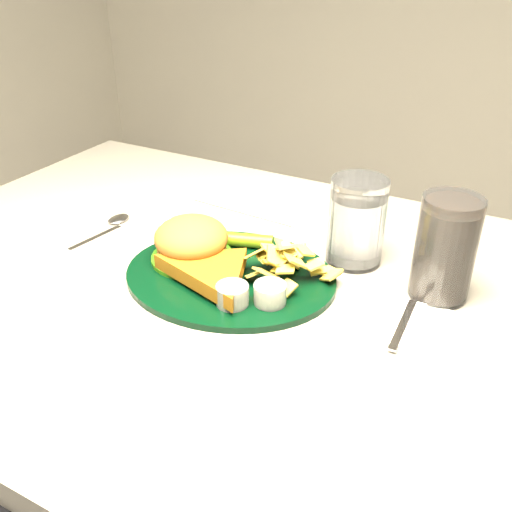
{
  "coord_description": "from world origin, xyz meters",
  "views": [
    {
      "loc": [
        0.34,
        -0.59,
        1.19
      ],
      "look_at": [
        0.02,
        0.0,
        0.8
      ],
      "focal_mm": 40.0,
      "sensor_mm": 36.0,
      "label": 1
    }
  ],
  "objects_px": {
    "fork_napkin": "(405,321)",
    "table": "(248,464)",
    "water_glass": "(357,222)",
    "cola_glass": "(445,249)",
    "dinner_plate": "(230,258)"
  },
  "relations": [
    {
      "from": "dinner_plate",
      "to": "cola_glass",
      "type": "height_order",
      "value": "cola_glass"
    },
    {
      "from": "dinner_plate",
      "to": "fork_napkin",
      "type": "height_order",
      "value": "dinner_plate"
    },
    {
      "from": "fork_napkin",
      "to": "table",
      "type": "bearing_deg",
      "value": -178.89
    },
    {
      "from": "water_glass",
      "to": "fork_napkin",
      "type": "height_order",
      "value": "water_glass"
    },
    {
      "from": "water_glass",
      "to": "cola_glass",
      "type": "bearing_deg",
      "value": -14.45
    },
    {
      "from": "dinner_plate",
      "to": "water_glass",
      "type": "bearing_deg",
      "value": 35.35
    },
    {
      "from": "dinner_plate",
      "to": "fork_napkin",
      "type": "relative_size",
      "value": 2.06
    },
    {
      "from": "table",
      "to": "cola_glass",
      "type": "xyz_separation_m",
      "value": [
        0.25,
        0.1,
        0.45
      ]
    },
    {
      "from": "table",
      "to": "water_glass",
      "type": "relative_size",
      "value": 9.08
    },
    {
      "from": "dinner_plate",
      "to": "water_glass",
      "type": "relative_size",
      "value": 2.33
    },
    {
      "from": "cola_glass",
      "to": "fork_napkin",
      "type": "bearing_deg",
      "value": -103.22
    },
    {
      "from": "water_glass",
      "to": "fork_napkin",
      "type": "xyz_separation_m",
      "value": [
        0.11,
        -0.12,
        -0.06
      ]
    },
    {
      "from": "table",
      "to": "fork_napkin",
      "type": "xyz_separation_m",
      "value": [
        0.22,
        0.01,
        0.38
      ]
    },
    {
      "from": "cola_glass",
      "to": "water_glass",
      "type": "bearing_deg",
      "value": 165.55
    },
    {
      "from": "dinner_plate",
      "to": "water_glass",
      "type": "distance_m",
      "value": 0.2
    }
  ]
}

